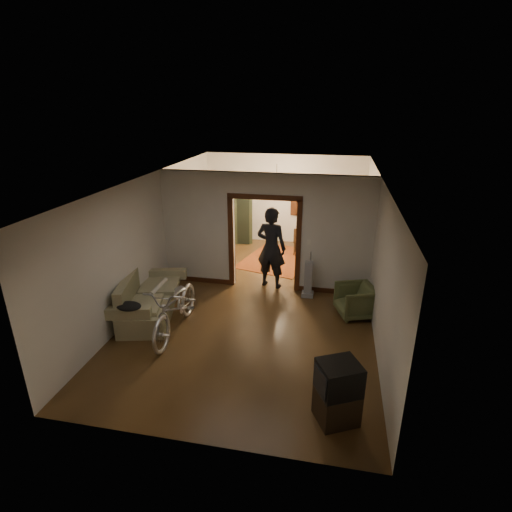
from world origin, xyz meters
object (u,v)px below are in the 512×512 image
(person, at_px, (271,248))
(desk, at_px, (321,238))
(bicycle, at_px, (176,307))
(armchair, at_px, (356,301))
(locker, at_px, (239,218))
(sofa, at_px, (149,295))

(person, xyz_separation_m, desk, (1.09, 2.80, -0.59))
(bicycle, xyz_separation_m, desk, (2.56, 5.27, -0.14))
(bicycle, distance_m, desk, 5.86)
(bicycle, relative_size, armchair, 2.76)
(armchair, relative_size, locker, 0.47)
(bicycle, bearing_deg, armchair, 20.81)
(desk, bearing_deg, sofa, -106.99)
(armchair, xyz_separation_m, desk, (-0.91, 3.90, 0.07))
(bicycle, height_order, locker, locker)
(sofa, relative_size, bicycle, 0.98)
(locker, xyz_separation_m, desk, (2.64, -0.30, -0.40))
(sofa, height_order, locker, locker)
(locker, bearing_deg, person, -80.46)
(person, xyz_separation_m, locker, (-1.55, 3.09, -0.20))
(bicycle, xyz_separation_m, locker, (-0.08, 5.56, 0.26))
(person, bearing_deg, bicycle, 71.13)
(armchair, bearing_deg, person, -138.12)
(armchair, relative_size, desk, 0.68)
(sofa, relative_size, person, 1.03)
(locker, bearing_deg, bicycle, -106.24)
(sofa, relative_size, desk, 1.85)
(armchair, distance_m, person, 2.38)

